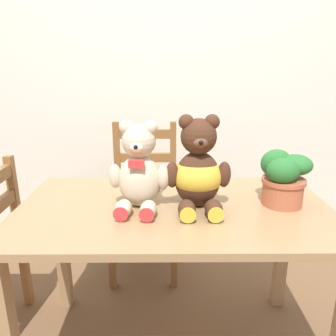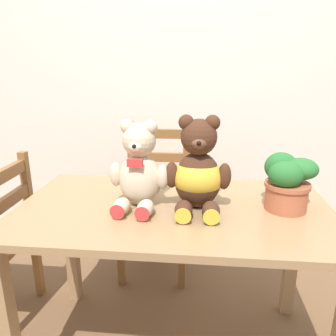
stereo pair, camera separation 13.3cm
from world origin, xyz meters
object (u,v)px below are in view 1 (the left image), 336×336
(wooden_chair_behind, at_px, (145,203))
(potted_plant, at_px, (284,177))
(teddy_bear_right, at_px, (198,171))
(teddy_bear_left, at_px, (139,171))

(wooden_chair_behind, distance_m, potted_plant, 1.03)
(teddy_bear_right, relative_size, potted_plant, 1.68)
(teddy_bear_left, height_order, potted_plant, teddy_bear_left)
(wooden_chair_behind, xyz_separation_m, potted_plant, (0.63, -0.70, 0.41))
(teddy_bear_left, relative_size, teddy_bear_right, 0.94)
(wooden_chair_behind, distance_m, teddy_bear_left, 0.85)
(wooden_chair_behind, relative_size, teddy_bear_left, 2.69)
(teddy_bear_right, bearing_deg, teddy_bear_left, 0.08)
(teddy_bear_left, distance_m, potted_plant, 0.60)
(potted_plant, bearing_deg, teddy_bear_right, -176.98)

